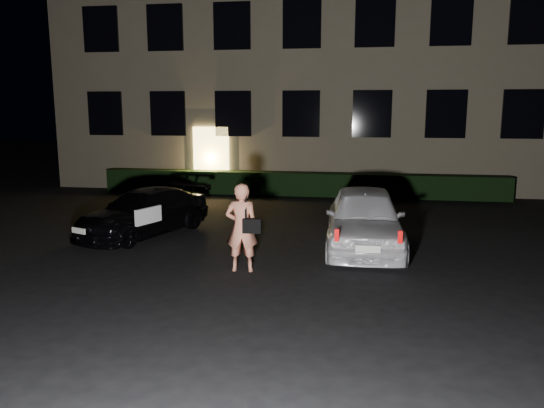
# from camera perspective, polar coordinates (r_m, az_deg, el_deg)

# --- Properties ---
(ground) EXTENTS (80.00, 80.00, 0.00)m
(ground) POSITION_cam_1_polar(r_m,az_deg,el_deg) (9.80, -4.09, -8.91)
(ground) COLOR black
(ground) RESTS_ON ground
(building) EXTENTS (20.00, 8.11, 12.00)m
(building) POSITION_cam_1_polar(r_m,az_deg,el_deg) (24.24, 4.31, 16.86)
(building) COLOR #6C634D
(building) RESTS_ON ground
(hedge) EXTENTS (15.00, 0.70, 0.85)m
(hedge) POSITION_cam_1_polar(r_m,az_deg,el_deg) (19.81, 2.94, 2.18)
(hedge) COLOR black
(hedge) RESTS_ON ground
(sedan) EXTENTS (2.95, 4.26, 1.15)m
(sedan) POSITION_cam_1_polar(r_m,az_deg,el_deg) (14.00, -13.61, -0.88)
(sedan) COLOR black
(sedan) RESTS_ON ground
(hatch) EXTENTS (1.83, 4.29, 1.44)m
(hatch) POSITION_cam_1_polar(r_m,az_deg,el_deg) (12.36, 9.89, -1.51)
(hatch) COLOR white
(hatch) RESTS_ON ground
(man) EXTENTS (0.76, 0.48, 1.77)m
(man) POSITION_cam_1_polar(r_m,az_deg,el_deg) (10.50, -3.26, -2.52)
(man) COLOR #EA8868
(man) RESTS_ON ground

